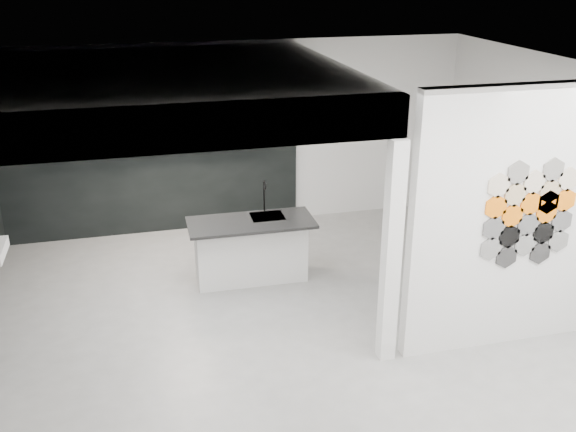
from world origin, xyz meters
The scene contains 15 objects.
floor centered at (0.00, 0.00, -0.01)m, with size 7.00×6.00×0.01m, color gray.
partition_panel centered at (2.23, -1.00, 1.40)m, with size 2.45×0.15×2.80m, color silver.
bay_clad_back centered at (-1.30, 2.97, 1.18)m, with size 4.40×0.04×2.35m, color black.
bulkhead centered at (-1.30, 1.00, 2.55)m, with size 4.40×4.00×0.40m, color silver.
corner_column centered at (0.82, -1.00, 1.18)m, with size 0.16×0.16×2.35m, color silver.
fascia_beam centered at (-1.30, -0.92, 2.55)m, with size 4.40×0.16×0.40m, color silver.
display_shelf centered at (-1.20, 2.87, 1.30)m, with size 3.00×0.15×0.04m, color black.
kitchen_island centered at (-0.20, 1.07, 0.43)m, with size 1.59×0.72×1.27m.
stockpot centered at (-2.04, 2.87, 1.42)m, with size 0.24×0.24×0.20m, color black.
kettle centered at (-0.08, 2.87, 1.39)m, with size 0.16×0.16×0.13m, color black.
glass_bowl centered at (0.15, 2.87, 1.37)m, with size 0.15×0.15×0.11m, color gray.
glass_vase centered at (0.15, 2.87, 1.39)m, with size 0.10×0.10×0.14m, color gray.
bottle_dark centered at (-1.66, 2.87, 1.39)m, with size 0.05×0.05×0.14m, color black.
utensil_cup centered at (-1.79, 2.87, 1.38)m, with size 0.09×0.09×0.11m, color black.
hex_tile_cluster centered at (2.26, -1.09, 1.50)m, with size 1.04×0.02×1.16m.
Camera 1 is at (-1.56, -6.28, 3.89)m, focal length 40.00 mm.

